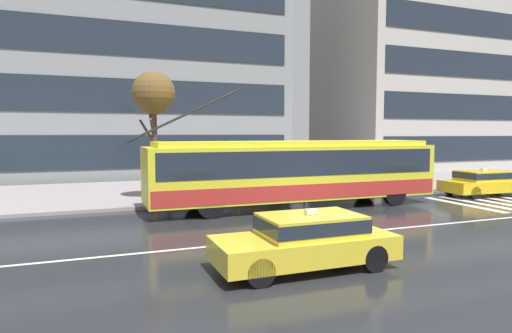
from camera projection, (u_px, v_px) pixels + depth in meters
The scene contains 16 objects.
ground_plane at pixel (332, 225), 14.75m from camera, with size 160.00×160.00×0.00m, color #24252A.
sidewalk_slab at pixel (236, 188), 24.37m from camera, with size 80.00×10.00×0.14m, color gray.
crosswalk_stripe_edge_near at pixel (463, 204), 19.03m from camera, with size 0.44×4.40×0.01m, color beige.
crosswalk_stripe_inner_a at pixel (478, 203), 19.35m from camera, with size 0.44×4.40×0.01m, color beige.
crosswalk_stripe_center at pixel (493, 202), 19.67m from camera, with size 0.44×4.40×0.01m, color beige.
crosswalk_stripe_inner_b at pixel (507, 201), 19.99m from camera, with size 0.44×4.40×0.01m, color beige.
lane_centre_line at pixel (351, 233), 13.63m from camera, with size 72.00×0.14×0.01m, color silver.
trolleybus at pixel (296, 171), 18.28m from camera, with size 13.10×2.63×4.90m.
taxi_oncoming_near at pixel (307, 239), 10.00m from camera, with size 4.23×1.73×1.39m.
taxi_ahead_of_bus at pixel (485, 182), 21.68m from camera, with size 4.63×2.02×1.39m.
bus_shelter at pixel (265, 154), 21.36m from camera, with size 3.69×1.74×2.60m.
pedestrian_at_shelter at pixel (288, 163), 20.92m from camera, with size 1.38×1.38×1.99m.
pedestrian_approaching_curb at pixel (169, 174), 20.96m from camera, with size 0.48×0.48×1.74m.
street_tree_bare at pixel (154, 95), 19.02m from camera, with size 1.89×1.89×5.72m.
office_tower_corner_left at pixel (122, 54), 32.88m from camera, with size 23.16×12.77×18.26m.
office_tower_corner_right at pixel (449, 37), 40.79m from camera, with size 24.25×10.86×24.32m.
Camera 1 is at (-7.61, -12.66, 3.15)m, focal length 30.33 mm.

